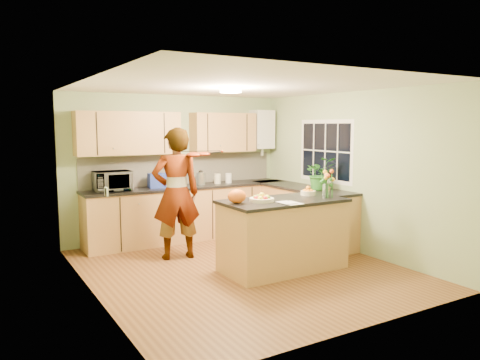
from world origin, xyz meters
TOP-DOWN VIEW (x-y plane):
  - floor at (0.00, 0.00)m, footprint 4.50×4.50m
  - ceiling at (0.00, 0.00)m, footprint 4.00×4.50m
  - wall_back at (0.00, 2.25)m, footprint 4.00×0.02m
  - wall_front at (0.00, -2.25)m, footprint 4.00×0.02m
  - wall_left at (-2.00, 0.00)m, footprint 0.02×4.50m
  - wall_right at (2.00, 0.00)m, footprint 0.02×4.50m
  - back_counter at (0.10, 1.95)m, footprint 3.64×0.62m
  - right_counter at (1.70, 0.85)m, footprint 0.62×2.24m
  - splashback at (0.10, 2.23)m, footprint 3.60×0.02m
  - upper_cabinets at (-0.18, 2.08)m, footprint 3.20×0.34m
  - boiler at (1.70, 2.09)m, footprint 0.40×0.30m
  - window_right at (1.99, 0.60)m, footprint 0.01×1.30m
  - light_switch at (-1.99, -0.60)m, footprint 0.02×0.09m
  - ceiling_lamp at (0.00, 0.30)m, footprint 0.30×0.30m
  - peninsula_island at (0.48, -0.30)m, footprint 1.70×0.87m
  - fruit_dish at (0.13, -0.30)m, footprint 0.33×0.33m
  - orange_bowl at (1.03, -0.15)m, footprint 0.21×0.21m
  - flower_vase at (1.08, -0.48)m, footprint 0.23×0.23m
  - orange_bag at (-0.22, -0.25)m, footprint 0.26×0.22m
  - papers at (0.38, -0.60)m, footprint 0.22×0.30m
  - violinist at (-0.56, 0.96)m, footprint 0.78×0.58m
  - violin at (-0.36, 0.74)m, footprint 0.59×0.51m
  - microwave at (-1.22, 1.97)m, footprint 0.58×0.40m
  - blue_box at (-0.46, 1.97)m, footprint 0.32×0.25m
  - kettle at (0.34, 1.98)m, footprint 0.16×0.16m
  - jar_cream at (0.66, 1.95)m, footprint 0.15×0.15m
  - jar_white at (0.87, 1.93)m, footprint 0.15×0.15m
  - potted_plant at (1.70, 0.38)m, footprint 0.60×0.56m

SIDE VIEW (x-z plane):
  - floor at x=0.00m, z-range 0.00..0.00m
  - back_counter at x=0.10m, z-range 0.00..0.94m
  - right_counter at x=1.70m, z-range 0.00..0.94m
  - peninsula_island at x=0.48m, z-range 0.00..0.98m
  - violinist at x=-0.56m, z-range 0.00..1.95m
  - papers at x=0.38m, z-range 0.97..0.99m
  - fruit_dish at x=0.13m, z-range 0.96..1.08m
  - orange_bowl at x=1.03m, z-range 0.97..1.09m
  - jar_white at x=0.87m, z-range 0.94..1.12m
  - jar_cream at x=0.66m, z-range 0.94..1.12m
  - blue_box at x=-0.46m, z-range 0.94..1.18m
  - kettle at x=0.34m, z-range 0.91..1.21m
  - orange_bag at x=-0.22m, z-range 0.97..1.16m
  - microwave at x=-1.22m, z-range 0.94..1.26m
  - splashback at x=0.10m, z-range 0.94..1.46m
  - potted_plant at x=1.70m, z-range 0.94..1.47m
  - wall_back at x=0.00m, z-range 0.00..2.50m
  - wall_front at x=0.00m, z-range 0.00..2.50m
  - wall_left at x=-2.00m, z-range 0.00..2.50m
  - wall_right at x=2.00m, z-range 0.00..2.50m
  - flower_vase at x=1.08m, z-range 1.04..1.47m
  - light_switch at x=-1.99m, z-range 1.26..1.34m
  - window_right at x=1.99m, z-range 1.02..2.08m
  - violin at x=-0.36m, z-range 1.48..1.63m
  - upper_cabinets at x=-0.18m, z-range 1.50..2.20m
  - boiler at x=1.70m, z-range 1.47..2.33m
  - ceiling_lamp at x=0.00m, z-range 2.43..2.50m
  - ceiling at x=0.00m, z-range 2.49..2.51m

